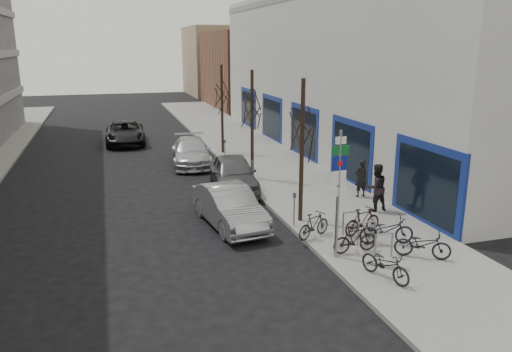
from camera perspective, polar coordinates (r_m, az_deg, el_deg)
ground at (r=15.44m, az=0.83°, el=-10.76°), size 120.00×120.00×0.00m
sidewalk_east at (r=25.71m, az=3.63°, el=-0.07°), size 5.00×70.00×0.15m
commercial_building at (r=36.20m, az=19.51°, el=11.34°), size 20.00×32.00×10.00m
brick_building_far at (r=56.05m, az=1.12°, el=12.07°), size 12.00×14.00×8.00m
tan_building_far at (r=70.57m, az=-2.33°, el=13.03°), size 13.00×12.00×9.00m
highway_sign_pole at (r=15.41m, az=9.41°, el=-1.23°), size 0.55×0.10×4.20m
bike_rack at (r=17.12m, az=12.49°, el=-6.09°), size 0.66×2.26×0.83m
tree_near at (r=18.29m, az=5.35°, el=6.70°), size 1.80×1.80×5.50m
tree_mid at (r=24.39m, az=-0.45°, el=8.78°), size 1.80×1.80×5.50m
tree_far at (r=30.65m, az=-3.94°, el=9.98°), size 1.80×1.80×5.50m
meter_front at (r=18.40m, az=4.40°, el=-3.44°), size 0.10×0.08×1.27m
meter_mid at (r=23.40m, az=-0.45°, el=0.59°), size 0.10×0.08×1.27m
meter_back at (r=28.59m, az=-3.57°, el=3.18°), size 0.10×0.08×1.27m
bike_near_left at (r=14.85m, az=14.60°, el=-9.47°), size 1.05×1.80×1.05m
bike_near_right at (r=16.45m, az=11.26°, el=-7.04°), size 1.56×0.48×0.94m
bike_mid_curb at (r=17.33m, az=14.70°, el=-5.76°), size 1.93×0.97×1.13m
bike_mid_inner at (r=17.46m, az=6.63°, el=-5.56°), size 1.57×1.07×0.93m
bike_far_curb at (r=16.58m, az=18.54°, el=-7.16°), size 1.73×1.39×1.05m
bike_far_inner at (r=18.03m, az=12.09°, el=-5.02°), size 1.71×0.91×0.99m
parked_car_front at (r=18.82m, az=-3.07°, el=-3.52°), size 2.15×4.73×1.51m
parked_car_mid at (r=23.29m, az=-2.60°, el=0.27°), size 2.46×5.02×1.65m
parked_car_back at (r=28.64m, az=-7.41°, el=2.75°), size 2.66×5.34×1.49m
lane_car at (r=35.70m, az=-14.73°, el=4.81°), size 2.72×5.62×1.54m
pedestrian_near at (r=22.33m, az=11.91°, el=-0.21°), size 0.67×0.49×1.70m
pedestrian_far at (r=20.55m, az=13.55°, el=-1.25°), size 0.74×0.52×1.95m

